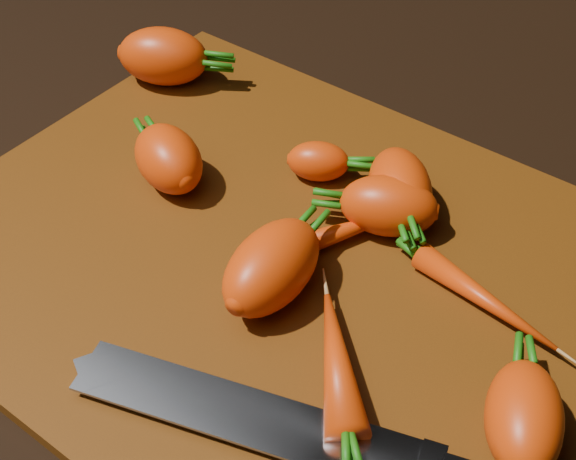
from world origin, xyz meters
The scene contains 13 objects.
ground centered at (0.00, 0.00, -0.01)m, with size 2.00×2.00×0.01m, color black.
cutting_board centered at (0.00, 0.00, 0.01)m, with size 0.50×0.40×0.01m, color #6F3609.
carrot_0 centered at (-0.22, 0.11, 0.04)m, with size 0.08×0.05×0.05m, color #EA3A03.
carrot_1 centered at (-0.12, 0.01, 0.04)m, with size 0.07×0.05×0.05m, color #EA3A03.
carrot_2 centered at (0.04, 0.09, 0.04)m, with size 0.08×0.05×0.05m, color #EA3A03.
carrot_3 centered at (0.02, -0.03, 0.04)m, with size 0.09×0.05×0.05m, color #EA3A03.
carrot_4 centered at (0.05, 0.07, 0.03)m, with size 0.07×0.04×0.04m, color #EA3A03.
carrot_5 centered at (-0.03, 0.09, 0.03)m, with size 0.05×0.03×0.03m, color #EA3A03.
carrot_6 centered at (0.20, -0.03, 0.03)m, with size 0.07×0.04×0.04m, color #EA3A03.
carrot_7 centered at (0.03, 0.04, 0.02)m, with size 0.10×0.02×0.02m, color #EA3A03.
carrot_8 centered at (0.14, 0.04, 0.02)m, with size 0.11×0.02×0.02m, color #EA3A03.
carrot_9 centered at (0.09, -0.06, 0.03)m, with size 0.11×0.03×0.03m, color #EA3A03.
knife centered at (0.09, -0.12, 0.02)m, with size 0.33×0.13×0.02m.
Camera 1 is at (0.24, -0.31, 0.42)m, focal length 50.00 mm.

